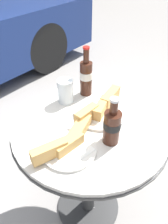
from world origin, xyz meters
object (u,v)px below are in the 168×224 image
Objects in this scene: lunch_plate_far at (100,109)px; cola_bottle_left at (112,126)px; bistro_table at (89,151)px; lunch_plate_near at (68,144)px; cola_bottle_right at (86,77)px; drinking_glass at (66,92)px.

cola_bottle_left is at bearing -130.82° from lunch_plate_far.
lunch_plate_far reaches higher than bistro_table.
lunch_plate_near is 1.02× the size of lunch_plate_far.
cola_bottle_right is at bearing 42.80° from bistro_table.
lunch_plate_near is at bearing 142.24° from cola_bottle_left.
lunch_plate_far is at bearing 49.18° from cola_bottle_left.
cola_bottle_left is 1.75× the size of drinking_glass.
cola_bottle_left reaches higher than lunch_plate_near.
cola_bottle_right reaches higher than drinking_glass.
cola_bottle_right is (0.21, 0.30, 0.02)m from cola_bottle_left.
drinking_glass is at bearing 98.96° from lunch_plate_far.
lunch_plate_far is (0.03, -0.19, -0.03)m from drinking_glass.
lunch_plate_far is at bearing -119.85° from cola_bottle_right.
bistro_table is 6.00× the size of drinking_glass.
drinking_glass is at bearing 73.44° from bistro_table.
lunch_plate_near is (-0.23, -0.22, -0.03)m from drinking_glass.
bistro_table is 0.23m from lunch_plate_far.
lunch_plate_near is at bearing -136.20° from drinking_glass.
lunch_plate_near is 0.27m from lunch_plate_far.
cola_bottle_right is 0.82× the size of lunch_plate_far.
cola_bottle_left reaches higher than drinking_glass.
bistro_table is at bearing 76.76° from cola_bottle_left.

